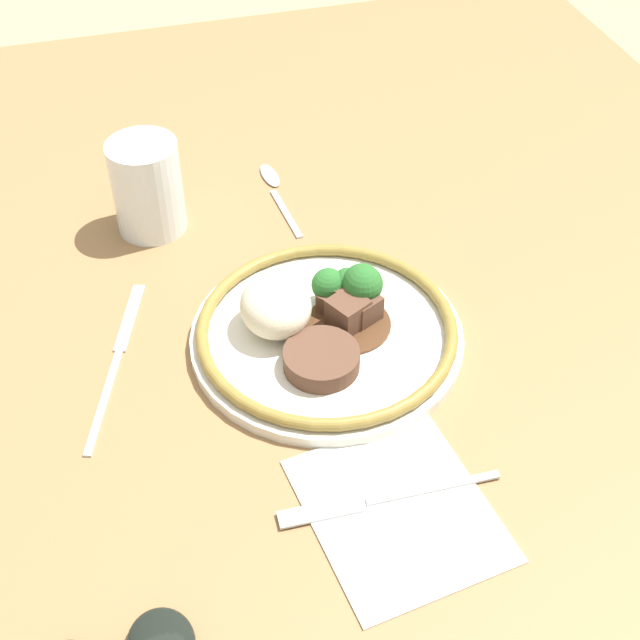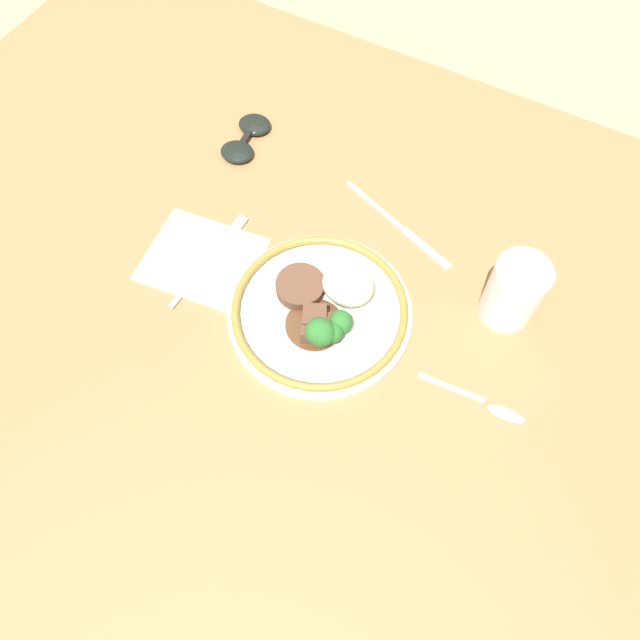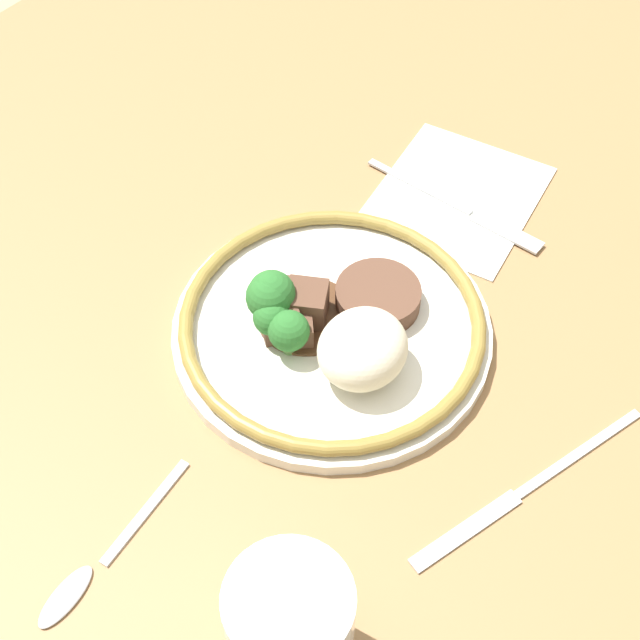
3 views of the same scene
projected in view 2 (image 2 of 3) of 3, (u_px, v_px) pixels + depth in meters
name	position (u px, v px, depth m)	size (l,w,h in m)	color
ground_plane	(288.00, 321.00, 0.92)	(8.00, 8.00, 0.00)	#998466
dining_table	(288.00, 315.00, 0.90)	(1.51, 1.13, 0.04)	olive
napkin	(202.00, 259.00, 0.93)	(0.18, 0.16, 0.00)	silver
plate	(323.00, 309.00, 0.87)	(0.26, 0.26, 0.06)	silver
juice_glass	(513.00, 294.00, 0.84)	(0.08, 0.08, 0.10)	orange
fork	(216.00, 251.00, 0.93)	(0.02, 0.19, 0.00)	#B7B7BC
knife	(400.00, 227.00, 0.95)	(0.21, 0.08, 0.00)	#B7B7BC
spoon	(492.00, 407.00, 0.81)	(0.15, 0.02, 0.01)	#B7B7BC
sunglasses	(246.00, 138.00, 1.03)	(0.07, 0.12, 0.02)	black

